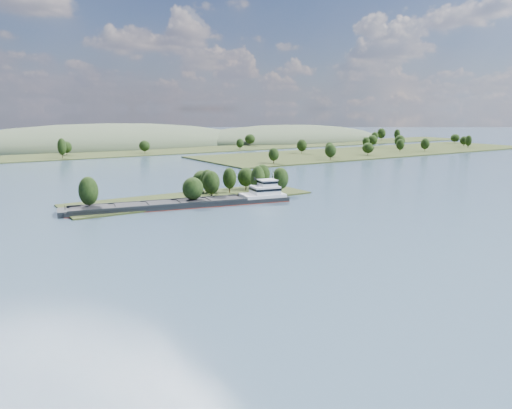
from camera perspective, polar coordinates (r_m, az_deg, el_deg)
ground at (r=153.12m, az=2.34°, el=-2.76°), size 1800.00×1800.00×0.00m
tree_island at (r=205.34m, az=-5.64°, el=1.80°), size 100.00×31.60×13.92m
right_bank at (r=438.93m, az=13.77°, el=5.98°), size 320.00×90.00×13.75m
back_shoreline at (r=414.54m, az=-19.19°, el=5.38°), size 900.00×60.00×15.87m
hill_east at (r=585.89m, az=3.56°, el=7.33°), size 260.00×140.00×36.00m
hill_west at (r=523.69m, az=-16.58°, el=6.48°), size 320.00×160.00×44.00m
cargo_barge at (r=189.92m, az=-6.83°, el=0.30°), size 86.21×25.95×11.60m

